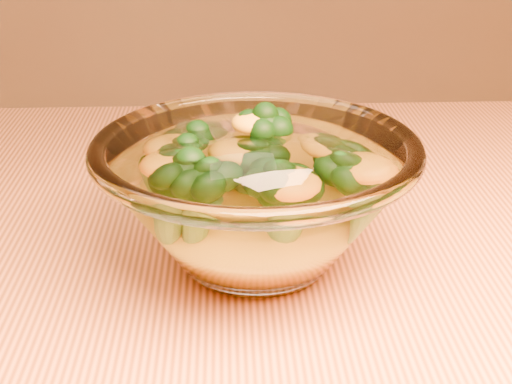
# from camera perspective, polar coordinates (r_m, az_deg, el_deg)

# --- Properties ---
(glass_bowl) EXTENTS (0.22, 0.22, 0.10)m
(glass_bowl) POSITION_cam_1_polar(r_m,az_deg,el_deg) (0.49, 0.00, -0.51)
(glass_bowl) COLOR white
(glass_bowl) RESTS_ON table
(cheese_sauce) EXTENTS (0.13, 0.13, 0.04)m
(cheese_sauce) POSITION_cam_1_polar(r_m,az_deg,el_deg) (0.50, 0.00, -2.67)
(cheese_sauce) COLOR orange
(cheese_sauce) RESTS_ON glass_bowl
(broccoli_heap) EXTENTS (0.15, 0.13, 0.07)m
(broccoli_heap) POSITION_cam_1_polar(r_m,az_deg,el_deg) (0.48, -0.84, 1.18)
(broccoli_heap) COLOR black
(broccoli_heap) RESTS_ON cheese_sauce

